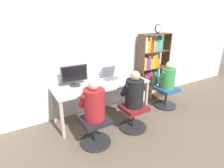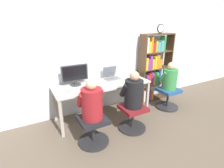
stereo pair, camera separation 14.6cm
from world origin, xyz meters
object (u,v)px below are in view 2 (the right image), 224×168
object	(u,v)px
desk_clock	(161,29)
person_near_shelf	(170,78)
office_chair_side	(168,97)
person_at_monitor	(92,102)
desktop_monitor	(75,75)
person_at_laptop	(133,92)
office_chair_right	(133,116)
bookshelf	(153,68)
laptop	(112,76)
keyboard	(80,89)
office_chair_left	(93,129)

from	to	relation	value
desk_clock	person_near_shelf	bearing A→B (deg)	-93.82
office_chair_side	person_near_shelf	xyz separation A→B (m)	(0.00, 0.00, 0.47)
office_chair_side	person_at_monitor	bearing A→B (deg)	-170.40
desktop_monitor	person_at_laptop	bearing A→B (deg)	-47.38
person_at_monitor	person_at_laptop	world-z (taller)	person_at_monitor
desktop_monitor	office_chair_side	size ratio (longest dim) A/B	1.02
office_chair_right	bookshelf	size ratio (longest dim) A/B	0.31
laptop	person_at_monitor	xyz separation A→B (m)	(-0.82, -0.88, -0.04)
keyboard	office_chair_left	world-z (taller)	keyboard
bookshelf	office_chair_side	distance (m)	0.77
keyboard	bookshelf	size ratio (longest dim) A/B	0.27
person_at_monitor	desk_clock	world-z (taller)	desk_clock
keyboard	office_chair_side	xyz separation A→B (m)	(1.98, -0.26, -0.49)
laptop	office_chair_left	bearing A→B (deg)	-132.75
desktop_monitor	bookshelf	size ratio (longest dim) A/B	0.32
office_chair_right	person_at_monitor	bearing A→B (deg)	-178.64
desktop_monitor	office_chair_right	xyz separation A→B (m)	(0.78, -0.85, -0.68)
person_at_monitor	bookshelf	bearing A→B (deg)	23.94
desktop_monitor	office_chair_side	distance (m)	2.16
laptop	office_chair_right	distance (m)	1.01
office_chair_left	person_at_laptop	distance (m)	0.93
office_chair_right	office_chair_side	size ratio (longest dim) A/B	1.00
office_chair_left	person_at_laptop	bearing A→B (deg)	2.11
bookshelf	person_near_shelf	size ratio (longest dim) A/B	2.66
office_chair_left	person_near_shelf	world-z (taller)	person_near_shelf
bookshelf	person_at_monitor	bearing A→B (deg)	-156.06
laptop	desk_clock	size ratio (longest dim) A/B	1.64
laptop	office_chair_side	world-z (taller)	laptop
desktop_monitor	person_at_monitor	xyz separation A→B (m)	(-0.01, -0.87, -0.19)
desktop_monitor	laptop	xyz separation A→B (m)	(0.80, 0.01, -0.15)
laptop	bookshelf	bearing A→B (deg)	-1.31
office_chair_right	bookshelf	bearing A→B (deg)	36.42
office_chair_right	bookshelf	distance (m)	1.52
laptop	desktop_monitor	bearing A→B (deg)	-179.21
office_chair_right	keyboard	bearing A→B (deg)	143.48
keyboard	person_at_laptop	world-z (taller)	person_at_laptop
bookshelf	desk_clock	size ratio (longest dim) A/B	7.73
office_chair_left	office_chair_side	distance (m)	2.02
office_chair_side	bookshelf	bearing A→B (deg)	97.16
person_at_monitor	person_near_shelf	world-z (taller)	person_at_monitor
office_chair_left	person_at_monitor	size ratio (longest dim) A/B	0.78
laptop	person_at_laptop	xyz separation A→B (m)	(-0.03, -0.86, -0.04)
person_near_shelf	desktop_monitor	bearing A→B (deg)	165.05
person_at_monitor	person_at_laptop	size ratio (longest dim) A/B	1.00
desktop_monitor	person_at_laptop	distance (m)	1.17
laptop	office_chair_right	xyz separation A→B (m)	(-0.03, -0.86, -0.53)
person_near_shelf	desk_clock	bearing A→B (deg)	86.18
laptop	office_chair_side	size ratio (longest dim) A/B	0.68
desk_clock	bookshelf	bearing A→B (deg)	153.78
keyboard	person_at_laptop	bearing A→B (deg)	-36.27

